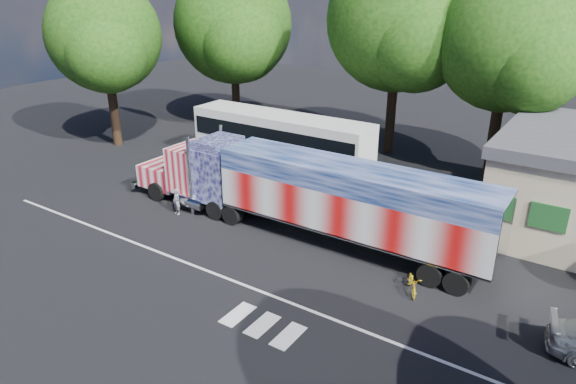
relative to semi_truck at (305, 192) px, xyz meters
The scene contains 10 objects.
ground 3.69m from the semi_truck, 117.07° to the right, with size 100.00×100.00×0.00m, color black.
lane_markings 6.75m from the semi_truck, 86.32° to the right, with size 30.00×2.67×0.01m.
semi_truck is the anchor object (origin of this frame).
coach_bus 10.07m from the semi_truck, 131.25° to the left, with size 13.15×3.06×3.83m.
woman 7.66m from the semi_truck, 165.68° to the right, with size 0.55×0.36×1.51m, color slate.
bicycle 7.19m from the semi_truck, 17.02° to the right, with size 0.57×1.63×0.86m, color gold.
tree_nw_a 23.04m from the semi_truck, 137.62° to the left, with size 10.40×9.90×13.71m.
tree_n_mid 16.89m from the semi_truck, 96.52° to the left, with size 10.46×9.97×14.64m.
tree_ne_a 16.58m from the semi_truck, 67.33° to the left, with size 9.08×8.65×13.08m.
tree_w_a 22.03m from the semi_truck, 166.29° to the left, with size 8.78×8.36×12.61m.
Camera 1 is at (13.76, -17.73, 12.19)m, focal length 32.00 mm.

